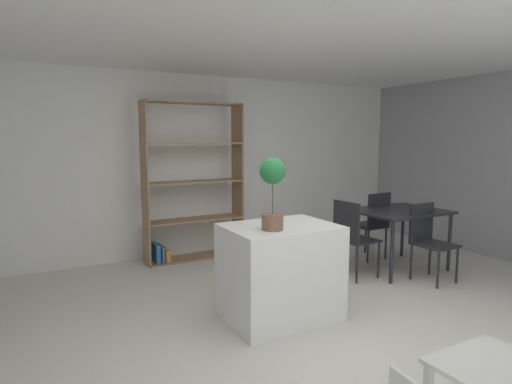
# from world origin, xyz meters

# --- Properties ---
(ground_plane) EXTENTS (10.00, 10.00, 0.00)m
(ground_plane) POSITION_xyz_m (0.00, 0.00, 0.00)
(ground_plane) COLOR beige
(ceiling_slab) EXTENTS (7.26, 6.14, 0.06)m
(ceiling_slab) POSITION_xyz_m (0.00, 0.00, 2.62)
(ceiling_slab) COLOR white
(ceiling_slab) RESTS_ON ground_plane
(back_partition) EXTENTS (7.26, 0.06, 2.59)m
(back_partition) POSITION_xyz_m (0.00, 3.04, 1.30)
(back_partition) COLOR white
(back_partition) RESTS_ON ground_plane
(kitchen_island) EXTENTS (1.01, 0.75, 0.89)m
(kitchen_island) POSITION_xyz_m (-0.16, 0.43, 0.44)
(kitchen_island) COLOR white
(kitchen_island) RESTS_ON ground_plane
(potted_plant_on_island) EXTENTS (0.23, 0.23, 0.63)m
(potted_plant_on_island) POSITION_xyz_m (-0.33, 0.30, 1.27)
(potted_plant_on_island) COLOR brown
(potted_plant_on_island) RESTS_ON kitchen_island
(open_bookshelf) EXTENTS (1.38, 0.37, 2.18)m
(open_bookshelf) POSITION_xyz_m (-0.22, 2.72, 0.99)
(open_bookshelf) COLOR #997551
(open_bookshelf) RESTS_ON ground_plane
(child_table) EXTENTS (0.58, 0.41, 0.51)m
(child_table) POSITION_xyz_m (-0.10, -1.56, 0.41)
(child_table) COLOR silver
(child_table) RESTS_ON ground_plane
(dining_table) EXTENTS (1.13, 0.89, 0.77)m
(dining_table) POSITION_xyz_m (1.97, 1.00, 0.70)
(dining_table) COLOR #232328
(dining_table) RESTS_ON ground_plane
(dining_chair_island_side) EXTENTS (0.43, 0.44, 0.94)m
(dining_chair_island_side) POSITION_xyz_m (1.19, 0.99, 0.56)
(dining_chair_island_side) COLOR #232328
(dining_chair_island_side) RESTS_ON ground_plane
(dining_chair_far) EXTENTS (0.43, 0.46, 0.95)m
(dining_chair_far) POSITION_xyz_m (1.98, 1.46, 0.56)
(dining_chair_far) COLOR #232328
(dining_chair_far) RESTS_ON ground_plane
(dining_chair_near) EXTENTS (0.43, 0.45, 0.91)m
(dining_chair_near) POSITION_xyz_m (1.97, 0.53, 0.53)
(dining_chair_near) COLOR #232328
(dining_chair_near) RESTS_ON ground_plane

